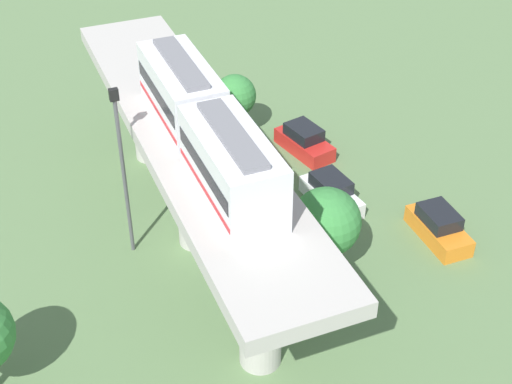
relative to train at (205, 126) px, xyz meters
name	(u,v)px	position (x,y,z in m)	size (l,w,h in m)	color
ground_plane	(197,241)	(0.00, 2.46, -8.69)	(120.00, 120.00, 0.00)	#5B7A4C
viaduct	(192,158)	(0.00, 2.46, -3.26)	(5.20, 28.00, 7.15)	#B7B2AA
train	(205,126)	(0.00, 0.00, 0.00)	(2.64, 13.55, 3.24)	silver
parked_car_white	(331,193)	(8.32, 2.74, -7.94)	(2.33, 4.40, 1.76)	white
parked_car_orange	(439,227)	(12.34, -2.26, -7.94)	(1.87, 4.23, 1.76)	orange
parked_car_red	(304,141)	(9.26, 8.40, -7.94)	(2.66, 4.49, 1.76)	red
tree_near_viaduct	(326,222)	(5.12, -2.66, -5.15)	(3.49, 3.49, 5.30)	brown
tree_mid_lot	(235,96)	(5.85, 11.80, -5.69)	(2.75, 2.75, 4.40)	brown
signal_post	(123,167)	(-3.40, 3.09, -3.29)	(0.44, 0.28, 9.75)	#4C4C51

